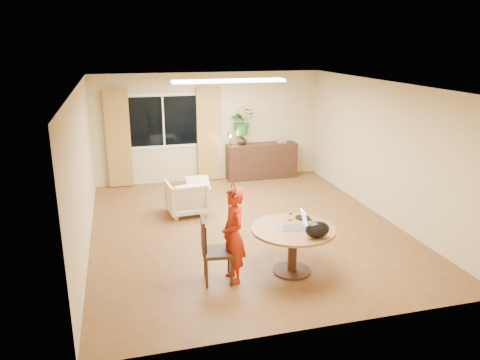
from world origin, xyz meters
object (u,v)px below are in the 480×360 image
Objects in this scene: dining_chair at (218,250)px; armchair at (186,197)px; child at (233,235)px; sideboard at (261,161)px; dining_table at (293,237)px.

armchair is at bearing 97.43° from dining_chair.
dining_chair is 0.31m from child.
dining_chair is 0.56× the size of sideboard.
child is at bearing 1.98° from dining_chair.
armchair is 0.43× the size of sideboard.
dining_table is at bearing 86.34° from child.
dining_chair is at bearing -114.03° from sideboard.
child is (-0.90, -0.02, 0.14)m from dining_table.
dining_table is 0.71× the size of sideboard.
sideboard is at bearing 153.53° from child.
child reaches higher than armchair.
child is 0.80× the size of sideboard.
sideboard is (2.16, 4.84, -0.05)m from dining_chair.
child is 5.24m from sideboard.
child is 2.89m from armchair.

